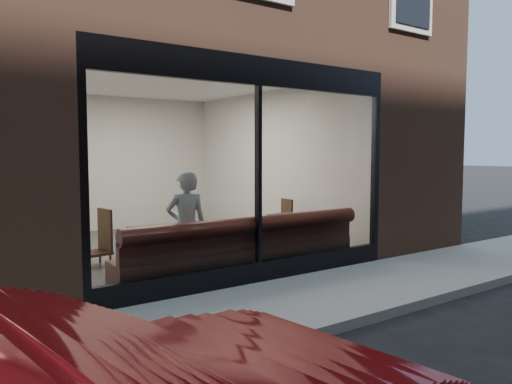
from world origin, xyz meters
TOP-DOWN VIEW (x-y plane):
  - ground at (0.00, 0.00)m, footprint 120.00×120.00m
  - sidewalk_near at (0.00, 1.00)m, footprint 40.00×2.00m
  - kerb_near at (0.00, -0.05)m, footprint 40.00×0.10m
  - host_building_pier_right at (3.75, 8.00)m, footprint 2.50×12.00m
  - host_building_backfill at (0.00, 11.00)m, footprint 5.00×6.00m
  - cafe_floor at (0.00, 5.00)m, footprint 6.00×6.00m
  - cafe_ceiling at (0.00, 5.00)m, footprint 6.00×6.00m
  - cafe_wall_back at (0.00, 7.99)m, footprint 5.00×0.00m
  - cafe_wall_left at (-2.49, 5.00)m, footprint 0.00×6.00m
  - cafe_wall_right at (2.49, 5.00)m, footprint 0.00×6.00m
  - storefront_kick at (0.00, 2.05)m, footprint 5.00×0.10m
  - storefront_header at (0.00, 2.05)m, footprint 5.00×0.10m
  - storefront_mullion at (0.00, 2.05)m, footprint 0.06×0.10m
  - storefront_glass at (0.00, 2.02)m, footprint 4.80×0.00m
  - banquette at (0.00, 2.45)m, footprint 4.00×0.55m
  - person at (-0.82, 2.69)m, footprint 0.67×0.53m
  - cafe_table_left at (-1.11, 3.15)m, footprint 0.62×0.62m
  - cafe_table_right at (1.51, 3.19)m, footprint 0.64×0.64m
  - cafe_chair_left at (-1.63, 4.32)m, footprint 0.51×0.51m
  - cafe_chair_right at (1.87, 3.96)m, footprint 0.42×0.42m
  - wall_poster at (-2.45, 4.01)m, footprint 0.02×0.67m

SIDE VIEW (x-z plane):
  - ground at x=0.00m, z-range 0.00..0.00m
  - sidewalk_near at x=0.00m, z-range 0.00..0.01m
  - cafe_floor at x=0.00m, z-range 0.02..0.02m
  - kerb_near at x=0.00m, z-range 0.00..0.12m
  - storefront_kick at x=0.00m, z-range 0.00..0.30m
  - banquette at x=0.00m, z-range 0.00..0.45m
  - cafe_chair_left at x=-1.63m, z-range 0.22..0.26m
  - cafe_chair_right at x=1.87m, z-range 0.22..0.26m
  - cafe_table_left at x=-1.11m, z-range 0.72..0.76m
  - cafe_table_right at x=1.51m, z-range 0.72..0.76m
  - person at x=-0.82m, z-range 0.00..1.60m
  - wall_poster at x=-2.45m, z-range 1.05..1.94m
  - storefront_mullion at x=0.00m, z-range 0.30..2.80m
  - storefront_glass at x=0.00m, z-range -0.85..3.95m
  - cafe_wall_back at x=0.00m, z-range -0.90..4.10m
  - cafe_wall_left at x=-2.49m, z-range -1.40..4.60m
  - cafe_wall_right at x=2.49m, z-range -1.40..4.60m
  - host_building_pier_right at x=3.75m, z-range 0.00..3.20m
  - host_building_backfill at x=0.00m, z-range 0.00..3.20m
  - storefront_header at x=0.00m, z-range 2.80..3.20m
  - cafe_ceiling at x=0.00m, z-range 3.19..3.19m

